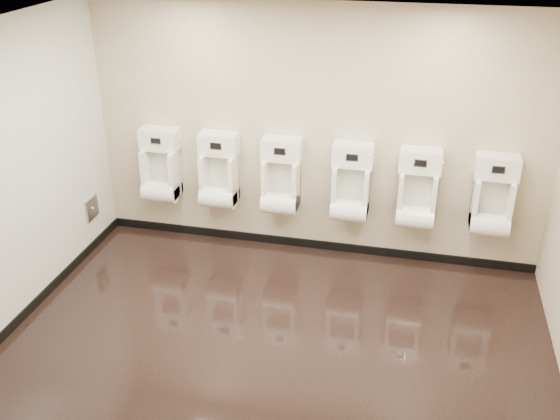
# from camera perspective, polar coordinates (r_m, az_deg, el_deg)

# --- Properties ---
(ground) EXTENTS (5.00, 3.50, 0.00)m
(ground) POSITION_cam_1_polar(r_m,az_deg,el_deg) (5.96, -0.20, -11.60)
(ground) COLOR black
(ground) RESTS_ON ground
(ceiling) EXTENTS (5.00, 3.50, 0.00)m
(ceiling) POSITION_cam_1_polar(r_m,az_deg,el_deg) (4.77, -0.26, 15.88)
(ceiling) COLOR white
(back_wall) EXTENTS (5.00, 0.02, 2.80)m
(back_wall) POSITION_cam_1_polar(r_m,az_deg,el_deg) (6.80, 3.17, 6.89)
(back_wall) COLOR #C4B394
(back_wall) RESTS_ON ground
(front_wall) EXTENTS (5.00, 0.02, 2.80)m
(front_wall) POSITION_cam_1_polar(r_m,az_deg,el_deg) (3.78, -6.41, -10.81)
(front_wall) COLOR #C4B394
(front_wall) RESTS_ON ground
(left_wall) EXTENTS (0.02, 3.50, 2.80)m
(left_wall) POSITION_cam_1_polar(r_m,az_deg,el_deg) (6.23, -23.24, 2.80)
(left_wall) COLOR #C4B394
(left_wall) RESTS_ON ground
(tile_overlay_left) EXTENTS (0.01, 3.50, 2.80)m
(tile_overlay_left) POSITION_cam_1_polar(r_m,az_deg,el_deg) (6.23, -23.21, 2.80)
(tile_overlay_left) COLOR silver
(tile_overlay_left) RESTS_ON ground
(skirting_back) EXTENTS (5.00, 0.02, 0.10)m
(skirting_back) POSITION_cam_1_polar(r_m,az_deg,el_deg) (7.35, 2.89, -3.10)
(skirting_back) COLOR black
(skirting_back) RESTS_ON ground
(skirting_left) EXTENTS (0.02, 3.50, 0.10)m
(skirting_left) POSITION_cam_1_polar(r_m,az_deg,el_deg) (6.84, -21.15, -7.60)
(skirting_left) COLOR black
(skirting_left) RESTS_ON ground
(access_panel) EXTENTS (0.04, 0.25, 0.25)m
(access_panel) POSITION_cam_1_polar(r_m,az_deg,el_deg) (7.49, -16.84, 0.16)
(access_panel) COLOR #9E9EA3
(access_panel) RESTS_ON left_wall
(urinal_0) EXTENTS (0.45, 0.34, 0.84)m
(urinal_0) POSITION_cam_1_polar(r_m,az_deg,el_deg) (7.35, -10.85, 3.59)
(urinal_0) COLOR white
(urinal_0) RESTS_ON back_wall
(urinal_1) EXTENTS (0.45, 0.34, 0.84)m
(urinal_1) POSITION_cam_1_polar(r_m,az_deg,el_deg) (7.10, -5.61, 3.14)
(urinal_1) COLOR white
(urinal_1) RESTS_ON back_wall
(urinal_2) EXTENTS (0.45, 0.34, 0.84)m
(urinal_2) POSITION_cam_1_polar(r_m,az_deg,el_deg) (6.92, 0.09, 2.62)
(urinal_2) COLOR white
(urinal_2) RESTS_ON back_wall
(urinal_3) EXTENTS (0.45, 0.34, 0.84)m
(urinal_3) POSITION_cam_1_polar(r_m,az_deg,el_deg) (6.80, 6.50, 2.01)
(urinal_3) COLOR white
(urinal_3) RESTS_ON back_wall
(urinal_4) EXTENTS (0.45, 0.34, 0.84)m
(urinal_4) POSITION_cam_1_polar(r_m,az_deg,el_deg) (6.77, 12.43, 1.41)
(urinal_4) COLOR white
(urinal_4) RESTS_ON back_wall
(urinal_5) EXTENTS (0.45, 0.34, 0.84)m
(urinal_5) POSITION_cam_1_polar(r_m,az_deg,el_deg) (6.83, 18.84, 0.76)
(urinal_5) COLOR white
(urinal_5) RESTS_ON back_wall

